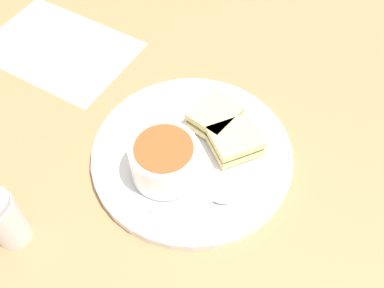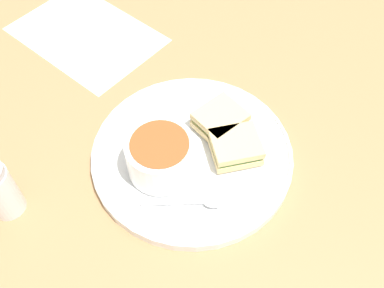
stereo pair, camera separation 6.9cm
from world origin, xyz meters
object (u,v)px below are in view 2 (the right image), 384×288
at_px(spoon, 207,201).
at_px(sandwich_half_near, 236,147).
at_px(sandwich_half_far, 220,120).
at_px(soup_bowl, 161,156).

xyz_separation_m(spoon, sandwich_half_near, (0.10, 0.01, 0.01)).
relative_size(spoon, sandwich_half_far, 1.24).
xyz_separation_m(soup_bowl, sandwich_half_far, (0.12, -0.04, -0.02)).
bearing_deg(spoon, sandwich_half_far, 78.52).
bearing_deg(sandwich_half_near, soup_bowl, 135.55).
bearing_deg(soup_bowl, sandwich_half_far, -16.83).
relative_size(soup_bowl, spoon, 0.92).
bearing_deg(sandwich_half_near, spoon, -175.73).
relative_size(spoon, sandwich_half_near, 1.13).
bearing_deg(sandwich_half_far, soup_bowl, 163.17).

